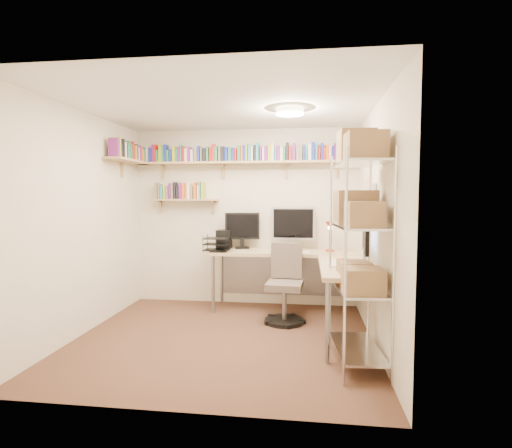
% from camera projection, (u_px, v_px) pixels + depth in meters
% --- Properties ---
extents(ground, '(3.20, 3.20, 0.00)m').
position_uv_depth(ground, '(223.00, 339.00, 4.35)').
color(ground, '#45281D').
rests_on(ground, ground).
extents(room_shell, '(3.24, 3.04, 2.52)m').
position_uv_depth(room_shell, '(223.00, 197.00, 4.24)').
color(room_shell, beige).
rests_on(room_shell, ground).
extents(wall_shelves, '(3.12, 1.09, 0.80)m').
position_uv_depth(wall_shelves, '(212.00, 162.00, 5.54)').
color(wall_shelves, tan).
rests_on(wall_shelves, ground).
extents(corner_desk, '(2.17, 2.11, 1.41)m').
position_uv_depth(corner_desk, '(292.00, 254.00, 5.14)').
color(corner_desk, '#D3BB89').
rests_on(corner_desk, ground).
extents(office_chair, '(0.51, 0.52, 0.97)m').
position_uv_depth(office_chair, '(285.00, 289.00, 4.92)').
color(office_chair, black).
rests_on(office_chair, ground).
extents(wire_rack, '(0.48, 0.88, 2.17)m').
position_uv_depth(wire_rack, '(359.00, 215.00, 3.61)').
color(wire_rack, silver).
rests_on(wire_rack, ground).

